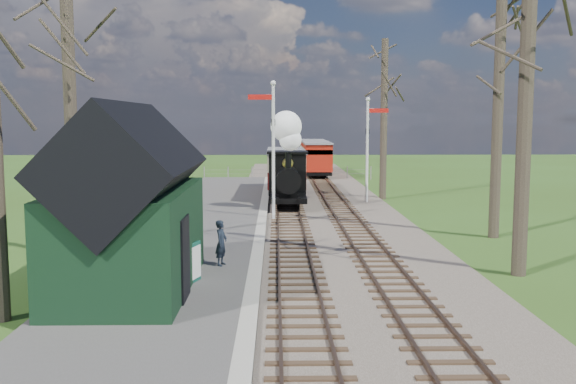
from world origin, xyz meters
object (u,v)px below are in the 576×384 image
object	(u,v)px
sign_board	(194,262)
bench	(176,265)
station_shed	(130,209)
locomotive	(287,167)
semaphore_far	(369,142)
red_carriage_b	(313,154)
semaphore_near	(272,140)
red_carriage_a	(317,158)
person	(221,243)
coach	(286,169)

from	to	relation	value
sign_board	bench	xyz separation A→B (m)	(-0.56, 0.50, -0.18)
station_shed	locomotive	size ratio (longest dim) A/B	1.33
semaphore_far	red_carriage_b	xyz separation A→B (m)	(-1.77, 20.90, -1.82)
semaphore_near	red_carriage_b	size ratio (longest dim) A/B	1.18
red_carriage_a	bench	size ratio (longest dim) A/B	3.91
semaphore_far	bench	world-z (taller)	semaphore_far
station_shed	semaphore_far	distance (m)	20.01
bench	semaphore_near	bearing A→B (deg)	76.67
red_carriage_a	person	xyz separation A→B (m)	(-4.82, -30.81, -0.66)
semaphore_far	bench	bearing A→B (deg)	-114.59
station_shed	semaphore_near	size ratio (longest dim) A/B	1.01
station_shed	locomotive	bearing A→B (deg)	74.86
coach	person	distance (m)	19.46
station_shed	semaphore_far	size ratio (longest dim) A/B	1.10
bench	person	world-z (taller)	person
bench	locomotive	bearing A→B (deg)	77.23
person	red_carriage_b	bearing A→B (deg)	9.29
station_shed	coach	xyz separation A→B (m)	(4.30, 21.90, -0.68)
coach	person	size ratio (longest dim) A/B	5.59
red_carriage_a	person	world-z (taller)	red_carriage_a
red_carriage_b	person	xyz separation A→B (m)	(-4.82, -36.31, -0.66)
red_carriage_a	bench	world-z (taller)	red_carriage_a
person	semaphore_far	bearing A→B (deg)	-6.31
station_shed	semaphore_near	bearing A→B (deg)	73.62
red_carriage_a	bench	bearing A→B (deg)	-100.44
red_carriage_b	semaphore_near	bearing A→B (deg)	-97.14
red_carriage_b	sign_board	bearing A→B (deg)	-98.00
locomotive	red_carriage_b	world-z (taller)	locomotive
bench	coach	bearing A→B (deg)	80.85
locomotive	sign_board	size ratio (longest dim) A/B	4.46
coach	bench	xyz separation A→B (m)	(-3.34, -20.77, -1.04)
semaphore_far	bench	distance (m)	18.76
red_carriage_a	red_carriage_b	size ratio (longest dim) A/B	1.00
station_shed	bench	xyz separation A→B (m)	(0.95, 1.14, -1.72)
red_carriage_b	bench	distance (m)	38.24
station_shed	coach	size ratio (longest dim) A/B	0.83
semaphore_far	locomotive	size ratio (longest dim) A/B	1.21
bench	sign_board	bearing A→B (deg)	-41.80
station_shed	semaphore_far	bearing A→B (deg)	64.28
station_shed	locomotive	world-z (taller)	station_shed
locomotive	person	xyz separation A→B (m)	(-2.21, -13.25, -1.30)
locomotive	sign_board	xyz separation A→B (m)	(-2.77, -15.21, -1.45)
semaphore_near	semaphore_far	xyz separation A→B (m)	(5.14, 6.00, -0.27)
red_carriage_a	locomotive	bearing A→B (deg)	-98.46
sign_board	bench	size ratio (longest dim) A/B	0.79
locomotive	red_carriage_a	size ratio (longest dim) A/B	0.90
coach	sign_board	bearing A→B (deg)	-97.45
red_carriage_a	sign_board	world-z (taller)	red_carriage_a
semaphore_near	semaphore_far	size ratio (longest dim) A/B	1.09
coach	semaphore_near	bearing A→B (deg)	-94.44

